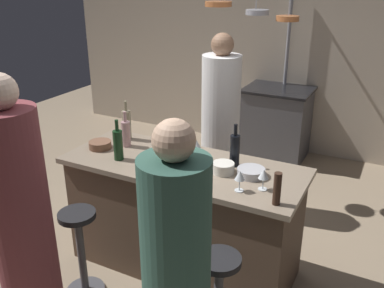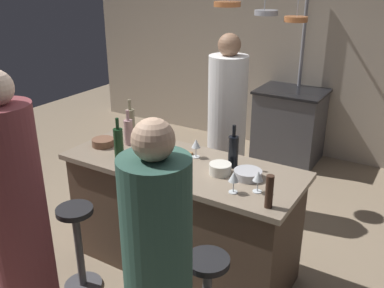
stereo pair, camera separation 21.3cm
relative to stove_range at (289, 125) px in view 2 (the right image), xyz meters
The scene contains 21 objects.
ground_plane 2.49m from the stove_range, 90.00° to the right, with size 9.00×9.00×0.00m, color gray.
back_wall 0.94m from the stove_range, 90.00° to the left, with size 6.40×0.16×2.60m, color #BCAD99.
kitchen_island 2.45m from the stove_range, 90.00° to the right, with size 1.80×0.72×0.90m.
stove_range is the anchor object (origin of this frame).
chef 1.49m from the stove_range, 95.60° to the right, with size 0.36×0.36×1.71m.
bar_stool_left 3.11m from the stove_range, 99.13° to the right, with size 0.28×0.28×0.68m.
guest_left 3.52m from the stove_range, 99.24° to the right, with size 0.36×0.36×1.72m.
guest_right 3.51m from the stove_range, 81.64° to the right, with size 0.34×0.34×1.63m.
overhead_pot_rack 1.36m from the stove_range, 90.75° to the right, with size 0.88×1.59×2.17m.
cutting_board 2.43m from the stove_range, 94.12° to the right, with size 0.32×0.22×0.02m, color #997047.
pepper_mill 2.87m from the stove_range, 73.87° to the right, with size 0.05×0.05×0.21m, color #382319.
wine_bottle_dark 2.40m from the stove_range, 81.39° to the right, with size 0.07×0.07×0.32m.
wine_bottle_white 2.39m from the stove_range, 106.18° to the right, with size 0.07×0.07×0.33m.
wine_bottle_rose 2.49m from the stove_range, 103.40° to the right, with size 0.07×0.07×0.29m.
wine_bottle_red 2.71m from the stove_range, 100.05° to the right, with size 0.07×0.07×0.31m.
wine_glass_by_chef 2.76m from the stove_range, 78.85° to the right, with size 0.07×0.07×0.15m.
wine_glass_near_right_guest 2.71m from the stove_range, 75.76° to the right, with size 0.07×0.07×0.15m.
wine_glass_near_left_guest 2.37m from the stove_range, 89.10° to the right, with size 0.07×0.07×0.15m.
mixing_bowl_ceramic 2.53m from the stove_range, 82.46° to the right, with size 0.16×0.16×0.08m, color silver.
mixing_bowl_wooden 2.64m from the stove_range, 106.11° to the right, with size 0.18×0.18×0.06m, color brown.
mixing_bowl_steel 2.52m from the stove_range, 77.92° to the right, with size 0.19×0.19×0.06m, color #B7B7BC.
Camera 2 is at (1.54, -2.39, 2.22)m, focal length 39.75 mm.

